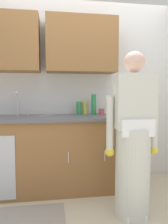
# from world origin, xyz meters

# --- Properties ---
(ground_plane) EXTENTS (9.00, 9.00, 0.00)m
(ground_plane) POSITION_xyz_m (0.00, 0.00, 0.00)
(ground_plane) COLOR beige
(kitchen_wall_with_uppers) EXTENTS (4.80, 0.44, 2.70)m
(kitchen_wall_with_uppers) POSITION_xyz_m (-0.14, 0.99, 1.48)
(kitchen_wall_with_uppers) COLOR silver
(kitchen_wall_with_uppers) RESTS_ON ground
(counter_cabinet) EXTENTS (1.90, 0.62, 0.90)m
(counter_cabinet) POSITION_xyz_m (-0.55, 0.70, 0.45)
(counter_cabinet) COLOR brown
(counter_cabinet) RESTS_ON ground
(countertop) EXTENTS (1.96, 0.66, 0.04)m
(countertop) POSITION_xyz_m (-0.55, 0.70, 0.92)
(countertop) COLOR #595960
(countertop) RESTS_ON counter_cabinet
(sink) EXTENTS (0.50, 0.36, 0.35)m
(sink) POSITION_xyz_m (-0.85, 0.71, 0.93)
(sink) COLOR #B7BABF
(sink) RESTS_ON counter_cabinet
(person_at_sink) EXTENTS (0.55, 0.34, 1.62)m
(person_at_sink) POSITION_xyz_m (0.34, -0.01, 0.69)
(person_at_sink) COLOR white
(person_at_sink) RESTS_ON ground
(floor_mat) EXTENTS (0.80, 0.50, 0.01)m
(floor_mat) POSITION_xyz_m (-0.73, 0.05, 0.01)
(floor_mat) COLOR gray
(floor_mat) RESTS_ON ground
(bottle_dish_liquid) EXTENTS (0.06, 0.06, 0.28)m
(bottle_dish_liquid) POSITION_xyz_m (0.12, 0.84, 1.08)
(bottle_dish_liquid) COLOR #2D8C4C
(bottle_dish_liquid) RESTS_ON countertop
(bottle_water_tall) EXTENTS (0.07, 0.07, 0.18)m
(bottle_water_tall) POSITION_xyz_m (-0.08, 0.88, 1.03)
(bottle_water_tall) COLOR #2D8C4C
(bottle_water_tall) RESTS_ON countertop
(bottle_water_short) EXTENTS (0.06, 0.06, 0.17)m
(bottle_water_short) POSITION_xyz_m (0.01, 0.93, 1.03)
(bottle_water_short) COLOR #D8D14C
(bottle_water_short) RESTS_ON countertop
(cup_by_sink) EXTENTS (0.08, 0.08, 0.08)m
(cup_by_sink) POSITION_xyz_m (0.21, 0.76, 0.98)
(cup_by_sink) COLOR #B24C47
(cup_by_sink) RESTS_ON countertop
(knife_on_counter) EXTENTS (0.16, 0.21, 0.01)m
(knife_on_counter) POSITION_xyz_m (-0.52, 0.82, 0.94)
(knife_on_counter) COLOR silver
(knife_on_counter) RESTS_ON countertop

